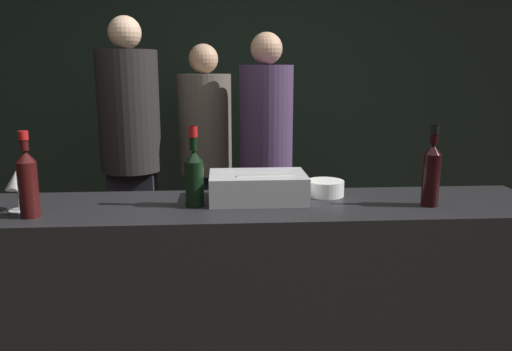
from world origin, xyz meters
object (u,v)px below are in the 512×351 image
object	(u,v)px
red_wine_bottle_tall	(28,181)
person_grey_polo	(266,150)
bowl_white	(325,188)
ice_bin_with_bottles	(258,186)
red_wine_bottle_burgundy	(194,174)
person_in_hoodie	(205,150)
person_blond_tee	(131,145)
wine_glass	(17,181)
red_wine_bottle_black_foil	(431,172)

from	to	relation	value
red_wine_bottle_tall	person_grey_polo	world-z (taller)	person_grey_polo
bowl_white	red_wine_bottle_tall	world-z (taller)	red_wine_bottle_tall
red_wine_bottle_tall	bowl_white	bearing A→B (deg)	11.91
ice_bin_with_bottles	red_wine_bottle_burgundy	world-z (taller)	red_wine_bottle_burgundy
person_in_hoodie	person_blond_tee	distance (m)	0.59
red_wine_bottle_burgundy	person_grey_polo	size ratio (longest dim) A/B	0.19
bowl_white	person_in_hoodie	distance (m)	1.57
person_in_hoodie	red_wine_bottle_burgundy	bearing A→B (deg)	-59.96
ice_bin_with_bottles	wine_glass	distance (m)	0.99
wine_glass	red_wine_bottle_burgundy	xyz separation A→B (m)	(0.71, 0.03, 0.01)
red_wine_bottle_black_foil	person_blond_tee	xyz separation A→B (m)	(-1.48, 1.32, -0.07)
person_blond_tee	bowl_white	bearing A→B (deg)	78.46
person_in_hoodie	person_blond_tee	xyz separation A→B (m)	(-0.48, -0.33, 0.09)
ice_bin_with_bottles	red_wine_bottle_tall	xyz separation A→B (m)	(-0.91, -0.19, 0.08)
wine_glass	person_in_hoodie	world-z (taller)	person_in_hoodie
person_in_hoodie	person_blond_tee	world-z (taller)	person_blond_tee
wine_glass	red_wine_bottle_burgundy	distance (m)	0.71
wine_glass	bowl_white	bearing A→B (deg)	7.36
red_wine_bottle_tall	person_in_hoodie	bearing A→B (deg)	69.90
bowl_white	person_blond_tee	world-z (taller)	person_blond_tee
ice_bin_with_bottles	person_in_hoodie	distance (m)	1.55
red_wine_bottle_black_foil	person_blond_tee	distance (m)	1.99
red_wine_bottle_burgundy	person_blond_tee	distance (m)	1.35
person_blond_tee	ice_bin_with_bottles	bearing A→B (deg)	67.36
wine_glass	red_wine_bottle_black_foil	world-z (taller)	red_wine_bottle_black_foil
red_wine_bottle_tall	person_in_hoodie	size ratio (longest dim) A/B	0.20
red_wine_bottle_black_foil	red_wine_bottle_burgundy	xyz separation A→B (m)	(-0.99, 0.06, -0.01)
red_wine_bottle_black_foil	red_wine_bottle_tall	xyz separation A→B (m)	(-1.63, -0.06, -0.00)
person_grey_polo	ice_bin_with_bottles	bearing A→B (deg)	135.44
red_wine_bottle_black_foil	person_blond_tee	bearing A→B (deg)	138.24
red_wine_bottle_black_foil	person_in_hoodie	xyz separation A→B (m)	(-1.00, 1.65, -0.16)
wine_glass	person_grey_polo	xyz separation A→B (m)	(1.13, 1.31, -0.10)
bowl_white	wine_glass	world-z (taller)	wine_glass
person_in_hoodie	person_grey_polo	world-z (taller)	person_grey_polo
bowl_white	person_blond_tee	xyz separation A→B (m)	(-1.07, 1.12, 0.04)
red_wine_bottle_black_foil	person_grey_polo	distance (m)	1.47
red_wine_bottle_burgundy	person_blond_tee	bearing A→B (deg)	111.19
red_wine_bottle_black_foil	red_wine_bottle_burgundy	bearing A→B (deg)	176.35
red_wine_bottle_tall	red_wine_bottle_burgundy	size ratio (longest dim) A/B	1.00
ice_bin_with_bottles	bowl_white	size ratio (longest dim) A/B	2.47
ice_bin_with_bottles	red_wine_bottle_black_foil	xyz separation A→B (m)	(0.72, -0.14, 0.08)
wine_glass	red_wine_bottle_black_foil	size ratio (longest dim) A/B	0.50
wine_glass	person_in_hoodie	xyz separation A→B (m)	(0.70, 1.62, -0.14)
wine_glass	red_wine_bottle_tall	bearing A→B (deg)	-49.31
wine_glass	red_wine_bottle_black_foil	distance (m)	1.70
red_wine_bottle_tall	red_wine_bottle_burgundy	xyz separation A→B (m)	(0.63, 0.12, -0.01)
ice_bin_with_bottles	red_wine_bottle_tall	world-z (taller)	red_wine_bottle_tall
person_in_hoodie	red_wine_bottle_tall	bearing A→B (deg)	-80.38
person_in_hoodie	person_grey_polo	distance (m)	0.52
wine_glass	person_grey_polo	bearing A→B (deg)	49.40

